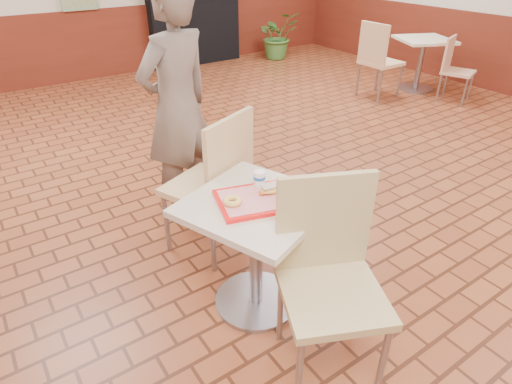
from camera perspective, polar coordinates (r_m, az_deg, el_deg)
room_shell at (r=3.07m, az=15.27°, el=22.20°), size 8.01×10.01×3.01m
wainscot_band at (r=3.35m, az=12.96°, el=5.15°), size 8.00×10.00×1.00m
main_table at (r=2.37m, az=0.00°, el=-6.14°), size 0.68×0.68×0.72m
chair_main_front at (r=2.07m, az=9.67°, el=-10.21°), size 0.62×0.62×1.01m
chair_main_back at (r=2.78m, az=-5.46°, el=1.71°), size 0.61×0.61×1.01m
customer at (r=3.17m, az=-10.45°, el=11.10°), size 0.72×0.58×1.73m
serving_tray at (r=2.23m, az=0.00°, el=-1.06°), size 0.40×0.31×0.02m
ring_donut at (r=2.17m, az=-3.17°, el=-1.19°), size 0.11×0.11×0.03m
long_john_donut at (r=2.26m, az=2.25°, el=0.47°), size 0.17×0.10×0.05m
paper_cup at (r=2.32m, az=0.46°, el=1.90°), size 0.06×0.06×0.08m
second_table at (r=6.73m, az=21.20°, el=16.61°), size 0.68×0.68×0.71m
chair_second_left at (r=6.13m, az=15.92°, el=16.92°), size 0.46×0.46×0.99m
chair_second_front at (r=6.41m, az=24.90°, el=14.99°), size 0.48×0.48×0.82m
potted_plant at (r=8.17m, az=2.87°, el=20.11°), size 0.77×0.68×0.80m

